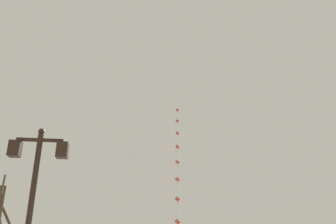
% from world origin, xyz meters
% --- Properties ---
extents(twin_lantern_lamp_post, '(1.44, 0.28, 4.55)m').
position_xyz_m(twin_lantern_lamp_post, '(-2.79, 7.03, 3.16)').
color(twin_lantern_lamp_post, black).
rests_on(twin_lantern_lamp_post, ground_plane).
extents(kite_train, '(2.08, 10.85, 15.08)m').
position_xyz_m(kite_train, '(3.81, 26.08, 7.97)').
color(kite_train, brown).
rests_on(kite_train, ground_plane).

